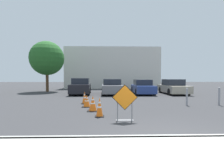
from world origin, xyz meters
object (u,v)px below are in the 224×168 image
object	(u,v)px
traffic_cone_second	(93,104)
parked_car_third	(143,87)
road_closed_sign	(125,101)
traffic_cone_third	(87,101)
parked_car_second	(112,87)
parked_car_fourth	(173,87)
traffic_cone_nearest	(100,107)
traffic_cone_fourth	(85,98)
bollard_nearest	(187,96)
bollard_second	(219,96)
parked_car_nearest	(81,87)

from	to	relation	value
traffic_cone_second	parked_car_third	world-z (taller)	parked_car_third
road_closed_sign	traffic_cone_third	xyz separation A→B (m)	(-1.78, 3.14, -0.42)
parked_car_second	parked_car_third	xyz separation A→B (m)	(3.02, 0.03, -0.04)
traffic_cone_second	traffic_cone_third	size ratio (longest dim) A/B	1.13
traffic_cone_second	parked_car_fourth	size ratio (longest dim) A/B	0.18
traffic_cone_nearest	traffic_cone_fourth	bearing A→B (deg)	106.82
traffic_cone_second	bollard_nearest	world-z (taller)	bollard_nearest
traffic_cone_second	traffic_cone_third	world-z (taller)	traffic_cone_second
bollard_nearest	bollard_second	xyz separation A→B (m)	(1.90, 0.00, 0.02)
traffic_cone_fourth	traffic_cone_nearest	bearing A→B (deg)	-73.18
parked_car_nearest	parked_car_second	size ratio (longest dim) A/B	0.95
road_closed_sign	traffic_cone_fourth	bearing A→B (deg)	115.49
road_closed_sign	bollard_nearest	bearing A→B (deg)	41.35
parked_car_second	parked_car_third	world-z (taller)	parked_car_second
parked_car_third	parked_car_fourth	world-z (taller)	parked_car_fourth
road_closed_sign	parked_car_second	size ratio (longest dim) A/B	0.30
traffic_cone_fourth	parked_car_fourth	bearing A→B (deg)	38.13
traffic_cone_nearest	traffic_cone_third	xyz separation A→B (m)	(-0.81, 2.41, -0.07)
traffic_cone_second	parked_car_second	bearing A→B (deg)	82.40
bollard_nearest	parked_car_fourth	bearing A→B (deg)	74.97
traffic_cone_third	bollard_second	xyz separation A→B (m)	(7.63, 0.34, 0.23)
parked_car_third	traffic_cone_third	bearing A→B (deg)	58.56
parked_car_third	traffic_cone_second	bearing A→B (deg)	64.61
bollard_nearest	parked_car_nearest	bearing A→B (deg)	135.29
road_closed_sign	parked_car_fourth	size ratio (longest dim) A/B	0.32
parked_car_fourth	traffic_cone_fourth	bearing A→B (deg)	37.30
parked_car_fourth	bollard_second	distance (m)	7.04
parked_car_fourth	bollard_nearest	size ratio (longest dim) A/B	4.20
traffic_cone_second	traffic_cone_third	distance (m)	1.28
parked_car_nearest	parked_car_third	xyz separation A→B (m)	(6.05, -0.08, -0.07)
traffic_cone_fourth	bollard_second	world-z (taller)	bollard_second
traffic_cone_third	parked_car_fourth	xyz separation A→B (m)	(7.62, 7.37, 0.34)
parked_car_second	bollard_second	xyz separation A→B (m)	(6.06, -7.00, -0.13)
road_closed_sign	traffic_cone_third	size ratio (longest dim) A/B	2.05
parked_car_fourth	bollard_nearest	world-z (taller)	parked_car_fourth
traffic_cone_nearest	parked_car_second	distance (m)	9.78
traffic_cone_third	bollard_nearest	world-z (taller)	bollard_nearest
parked_car_second	bollard_nearest	world-z (taller)	parked_car_second
traffic_cone_second	parked_car_third	size ratio (longest dim) A/B	0.18
parked_car_nearest	bollard_nearest	world-z (taller)	parked_car_nearest
traffic_cone_second	traffic_cone_nearest	bearing A→B (deg)	-72.64
parked_car_nearest	parked_car_third	distance (m)	6.05
parked_car_third	parked_car_fourth	xyz separation A→B (m)	(3.02, 0.00, 0.01)
bollard_nearest	road_closed_sign	bearing A→B (deg)	-138.65
road_closed_sign	parked_car_third	distance (m)	10.88
traffic_cone_nearest	traffic_cone_second	distance (m)	1.26
traffic_cone_second	traffic_cone_fourth	size ratio (longest dim) A/B	1.00
traffic_cone_nearest	bollard_second	world-z (taller)	bollard_second
road_closed_sign	parked_car_fourth	distance (m)	12.02
parked_car_second	bollard_second	bearing A→B (deg)	129.60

